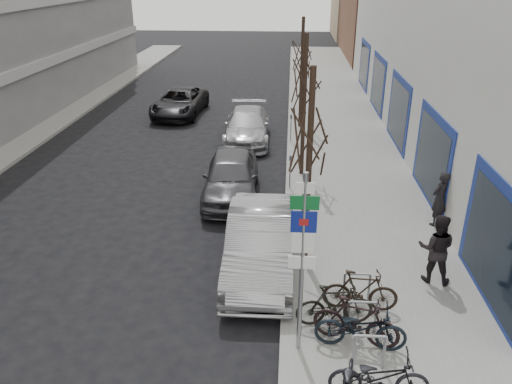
# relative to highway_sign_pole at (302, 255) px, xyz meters

# --- Properties ---
(ground) EXTENTS (120.00, 120.00, 0.00)m
(ground) POSITION_rel_highway_sign_pole_xyz_m (-2.40, 0.01, -2.46)
(ground) COLOR black
(ground) RESTS_ON ground
(sidewalk_east) EXTENTS (5.00, 70.00, 0.15)m
(sidewalk_east) POSITION_rel_highway_sign_pole_xyz_m (2.10, 10.01, -2.38)
(sidewalk_east) COLOR slate
(sidewalk_east) RESTS_ON ground
(brick_building_far) EXTENTS (12.00, 14.00, 8.00)m
(brick_building_far) POSITION_rel_highway_sign_pole_xyz_m (10.60, 40.01, 1.54)
(brick_building_far) COLOR brown
(brick_building_far) RESTS_ON ground
(highway_sign_pole) EXTENTS (0.55, 0.10, 4.20)m
(highway_sign_pole) POSITION_rel_highway_sign_pole_xyz_m (0.00, 0.00, 0.00)
(highway_sign_pole) COLOR gray
(highway_sign_pole) RESTS_ON ground
(bike_rack) EXTENTS (0.66, 2.26, 0.83)m
(bike_rack) POSITION_rel_highway_sign_pole_xyz_m (1.40, 0.61, -1.80)
(bike_rack) COLOR gray
(bike_rack) RESTS_ON sidewalk_east
(tree_near) EXTENTS (1.80, 1.80, 5.50)m
(tree_near) POSITION_rel_highway_sign_pole_xyz_m (0.20, 3.51, 1.65)
(tree_near) COLOR black
(tree_near) RESTS_ON ground
(tree_mid) EXTENTS (1.80, 1.80, 5.50)m
(tree_mid) POSITION_rel_highway_sign_pole_xyz_m (0.20, 10.01, 1.65)
(tree_mid) COLOR black
(tree_mid) RESTS_ON ground
(tree_far) EXTENTS (1.80, 1.80, 5.50)m
(tree_far) POSITION_rel_highway_sign_pole_xyz_m (0.20, 16.51, 1.65)
(tree_far) COLOR black
(tree_far) RESTS_ON ground
(meter_front) EXTENTS (0.10, 0.08, 1.27)m
(meter_front) POSITION_rel_highway_sign_pole_xyz_m (-0.25, 3.01, -1.54)
(meter_front) COLOR gray
(meter_front) RESTS_ON sidewalk_east
(meter_mid) EXTENTS (0.10, 0.08, 1.27)m
(meter_mid) POSITION_rel_highway_sign_pole_xyz_m (-0.25, 8.51, -1.54)
(meter_mid) COLOR gray
(meter_mid) RESTS_ON sidewalk_east
(meter_back) EXTENTS (0.10, 0.08, 1.27)m
(meter_back) POSITION_rel_highway_sign_pole_xyz_m (-0.25, 14.01, -1.54)
(meter_back) COLOR gray
(meter_back) RESTS_ON sidewalk_east
(bike_near_right) EXTENTS (1.97, 1.05, 1.15)m
(bike_near_right) POSITION_rel_highway_sign_pole_xyz_m (1.22, 0.25, -1.73)
(bike_near_right) COLOR black
(bike_near_right) RESTS_ON sidewalk_east
(bike_mid_curb) EXTENTS (1.99, 0.75, 1.19)m
(bike_mid_curb) POSITION_rel_highway_sign_pole_xyz_m (1.30, 0.11, -1.71)
(bike_mid_curb) COLOR black
(bike_mid_curb) RESTS_ON sidewalk_east
(bike_mid_inner) EXTENTS (1.84, 0.77, 1.09)m
(bike_mid_inner) POSITION_rel_highway_sign_pole_xyz_m (0.81, 0.83, -1.77)
(bike_mid_inner) COLOR black
(bike_mid_inner) RESTS_ON sidewalk_east
(bike_far_curb) EXTENTS (1.89, 0.59, 1.15)m
(bike_far_curb) POSITION_rel_highway_sign_pole_xyz_m (1.48, -1.24, -1.73)
(bike_far_curb) COLOR black
(bike_far_curb) RESTS_ON sidewalk_east
(bike_far_inner) EXTENTS (1.80, 0.61, 1.08)m
(bike_far_inner) POSITION_rel_highway_sign_pole_xyz_m (1.45, 1.42, -1.77)
(bike_far_inner) COLOR black
(bike_far_inner) RESTS_ON sidewalk_east
(parked_car_front) EXTENTS (1.83, 5.04, 1.65)m
(parked_car_front) POSITION_rel_highway_sign_pole_xyz_m (-1.02, 3.24, -1.63)
(parked_car_front) COLOR #9F9FA4
(parked_car_front) RESTS_ON ground
(parked_car_mid) EXTENTS (2.11, 4.79, 1.60)m
(parked_car_mid) POSITION_rel_highway_sign_pole_xyz_m (-2.35, 7.93, -1.66)
(parked_car_mid) COLOR #434348
(parked_car_mid) RESTS_ON ground
(parked_car_back) EXTENTS (2.27, 5.18, 1.48)m
(parked_car_back) POSITION_rel_highway_sign_pole_xyz_m (-2.33, 14.34, -1.72)
(parked_car_back) COLOR #A5A5AA
(parked_car_back) RESTS_ON ground
(lane_car) EXTENTS (2.68, 5.34, 1.45)m
(lane_car) POSITION_rel_highway_sign_pole_xyz_m (-6.50, 18.75, -1.73)
(lane_car) COLOR black
(lane_car) RESTS_ON ground
(pedestrian_near) EXTENTS (0.78, 0.74, 1.79)m
(pedestrian_near) POSITION_rel_highway_sign_pole_xyz_m (4.40, 5.96, -1.41)
(pedestrian_near) COLOR black
(pedestrian_near) RESTS_ON sidewalk_east
(pedestrian_far) EXTENTS (0.80, 0.64, 1.90)m
(pedestrian_far) POSITION_rel_highway_sign_pole_xyz_m (3.49, 2.80, -1.36)
(pedestrian_far) COLOR black
(pedestrian_far) RESTS_ON sidewalk_east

